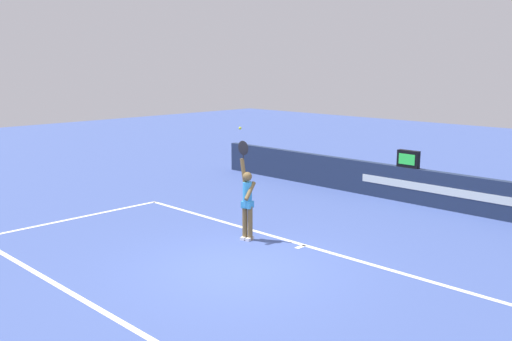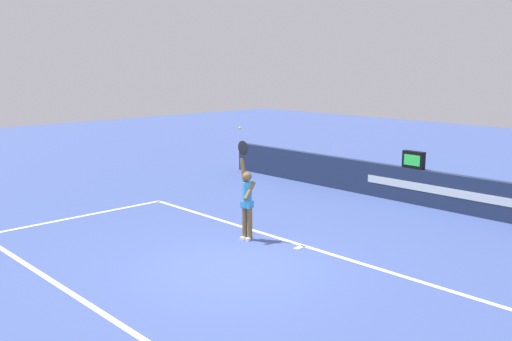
{
  "view_description": "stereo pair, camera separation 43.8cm",
  "coord_description": "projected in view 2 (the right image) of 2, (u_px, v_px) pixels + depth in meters",
  "views": [
    {
      "loc": [
        7.97,
        -7.56,
        4.12
      ],
      "look_at": [
        -1.26,
        1.78,
        1.64
      ],
      "focal_mm": 39.64,
      "sensor_mm": 36.0,
      "label": 1
    },
    {
      "loc": [
        8.27,
        -7.24,
        4.12
      ],
      "look_at": [
        -1.26,
        1.78,
        1.64
      ],
      "focal_mm": 39.64,
      "sensor_mm": 36.0,
      "label": 2
    }
  ],
  "objects": [
    {
      "name": "court_lines",
      "position": [
        219.0,
        273.0,
        11.26
      ],
      "size": [
        11.97,
        5.25,
        0.0
      ],
      "color": "white",
      "rests_on": "ground"
    },
    {
      "name": "back_wall",
      "position": [
        427.0,
        188.0,
        16.53
      ],
      "size": [
        16.32,
        0.24,
        1.06
      ],
      "color": "#1E2C48",
      "rests_on": "ground"
    },
    {
      "name": "ground_plane",
      "position": [
        235.0,
        268.0,
        11.56
      ],
      "size": [
        60.0,
        60.0,
        0.0
      ],
      "primitive_type": "plane",
      "color": "#3C5092"
    },
    {
      "name": "speed_display",
      "position": [
        414.0,
        160.0,
        16.74
      ],
      "size": [
        0.68,
        0.2,
        0.51
      ],
      "color": "black",
      "rests_on": "back_wall"
    },
    {
      "name": "tennis_player",
      "position": [
        247.0,
        199.0,
        13.28
      ],
      "size": [
        0.49,
        0.44,
        2.39
      ],
      "color": "brown",
      "rests_on": "ground"
    },
    {
      "name": "tennis_ball",
      "position": [
        240.0,
        128.0,
        13.08
      ],
      "size": [
        0.07,
        0.07,
        0.07
      ],
      "color": "#D3E732"
    }
  ]
}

